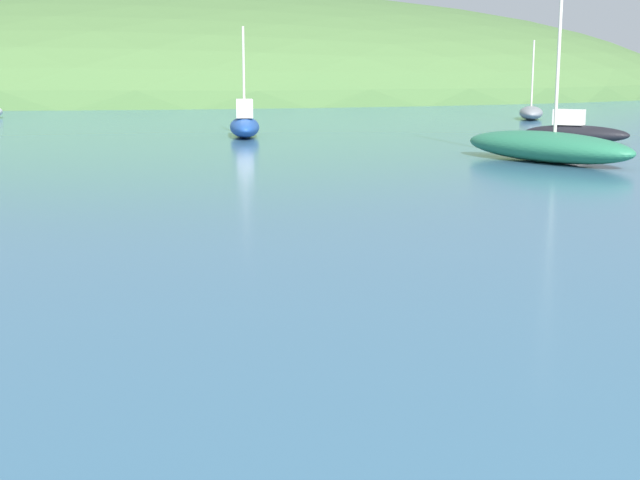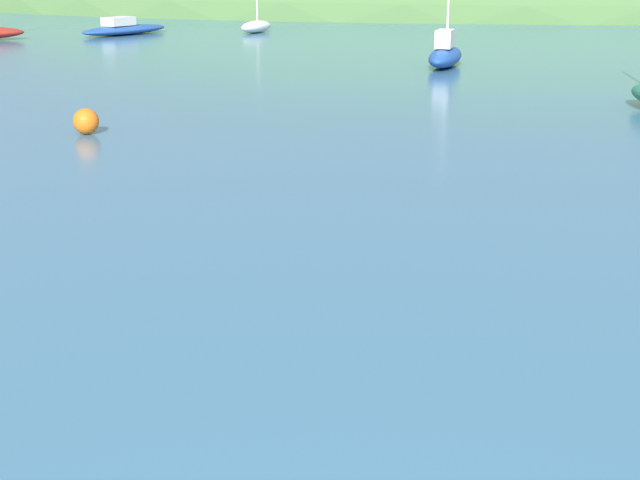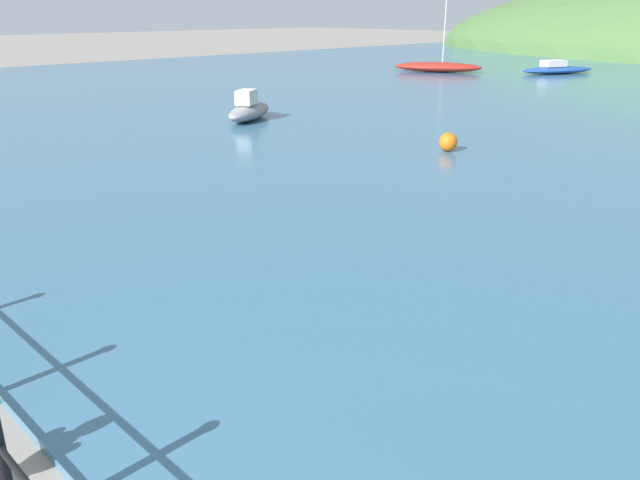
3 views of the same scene
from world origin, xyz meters
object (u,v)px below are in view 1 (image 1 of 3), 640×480
Objects in this scene: boat_red_dinghy at (575,132)px; boat_white_sailboat at (531,112)px; boat_mid_harbor at (546,146)px; boat_twin_mast at (245,124)px.

boat_red_dinghy is 0.78× the size of boat_white_sailboat.
boat_red_dinghy is at bearing 54.85° from boat_mid_harbor.
boat_white_sailboat is at bearing 28.46° from boat_twin_mast.
boat_white_sailboat is (3.97, 10.53, -0.01)m from boat_red_dinghy.
boat_mid_harbor is at bearing -59.02° from boat_twin_mast.
boat_twin_mast is at bearing -151.54° from boat_white_sailboat.
boat_mid_harbor reaches higher than boat_white_sailboat.
boat_mid_harbor is 16.69m from boat_white_sailboat.
boat_red_dinghy is 11.25m from boat_white_sailboat.
boat_twin_mast is 1.01× the size of boat_white_sailboat.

